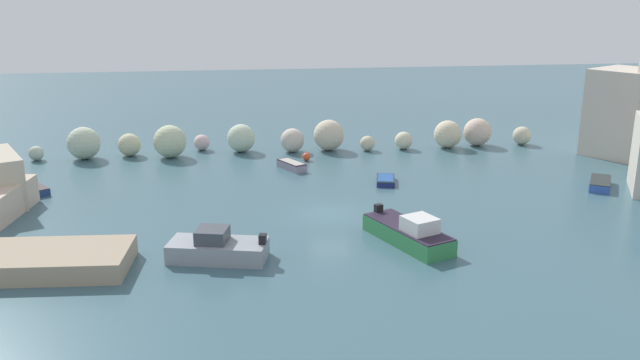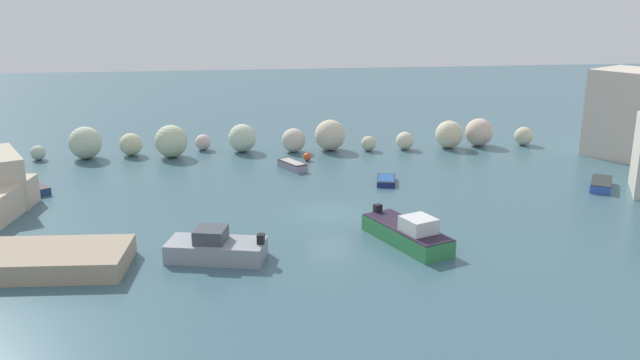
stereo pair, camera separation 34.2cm
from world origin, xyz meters
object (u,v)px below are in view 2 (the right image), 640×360
(channel_buoy, at_px, (307,157))
(moored_boat_1, at_px, (292,165))
(moored_boat_3, at_px, (386,180))
(moored_boat_7, at_px, (37,189))
(stone_dock, at_px, (41,260))
(moored_boat_4, at_px, (216,248))
(moored_boat_5, at_px, (47,252))
(moored_boat_6, at_px, (408,233))
(moored_boat_2, at_px, (601,184))

(channel_buoy, xyz_separation_m, moored_boat_1, (-1.48, -2.53, -0.01))
(moored_boat_3, height_order, moored_boat_7, moored_boat_7)
(stone_dock, relative_size, moored_boat_4, 1.58)
(moored_boat_3, height_order, moored_boat_4, moored_boat_4)
(moored_boat_4, relative_size, moored_boat_5, 1.46)
(moored_boat_6, relative_size, moored_boat_7, 2.53)
(moored_boat_2, distance_m, moored_boat_6, 18.53)
(moored_boat_2, bearing_deg, stone_dock, -42.76)
(channel_buoy, relative_size, moored_boat_7, 0.27)
(stone_dock, distance_m, moored_boat_7, 14.20)
(moored_boat_2, distance_m, moored_boat_4, 28.50)
(stone_dock, xyz_separation_m, moored_boat_2, (35.67, 9.41, -0.22))
(moored_boat_1, distance_m, moored_boat_3, 8.02)
(moored_boat_1, height_order, moored_boat_2, moored_boat_1)
(moored_boat_2, xyz_separation_m, moored_boat_7, (-39.45, 4.28, -0.04))
(moored_boat_5, bearing_deg, moored_boat_4, -176.76)
(moored_boat_1, relative_size, moored_boat_2, 0.85)
(moored_boat_2, xyz_separation_m, moored_boat_5, (-35.74, -8.00, 0.04))
(stone_dock, bearing_deg, moored_boat_5, 92.93)
(stone_dock, distance_m, moored_boat_6, 19.24)
(channel_buoy, bearing_deg, moored_boat_6, -80.13)
(moored_boat_1, relative_size, moored_boat_5, 0.81)
(channel_buoy, distance_m, moored_boat_6, 19.52)
(stone_dock, height_order, moored_boat_7, stone_dock)
(channel_buoy, distance_m, moored_boat_1, 2.93)
(channel_buoy, distance_m, moored_boat_4, 21.20)
(moored_boat_5, xyz_separation_m, moored_boat_7, (-3.71, 12.28, -0.08))
(stone_dock, xyz_separation_m, moored_boat_4, (8.72, 0.16, 0.09))
(moored_boat_4, bearing_deg, stone_dock, 15.32)
(moored_boat_2, height_order, moored_boat_5, moored_boat_5)
(moored_boat_3, bearing_deg, moored_boat_4, 149.74)
(moored_boat_1, xyz_separation_m, moored_boat_5, (-14.47, -16.18, 0.02))
(stone_dock, relative_size, moored_boat_6, 1.36)
(channel_buoy, xyz_separation_m, moored_boat_7, (-19.65, -6.43, -0.08))
(moored_boat_2, relative_size, moored_boat_4, 0.65)
(moored_boat_2, relative_size, moored_boat_7, 1.42)
(moored_boat_2, bearing_deg, moored_boat_5, -44.92)
(channel_buoy, height_order, moored_boat_7, channel_buoy)
(moored_boat_4, bearing_deg, moored_boat_2, -146.83)
(moored_boat_7, bearing_deg, moored_boat_3, -127.20)
(stone_dock, height_order, moored_boat_1, stone_dock)
(moored_boat_2, distance_m, moored_boat_5, 36.63)
(channel_buoy, bearing_deg, stone_dock, -128.27)
(moored_boat_4, bearing_deg, moored_boat_1, -93.82)
(moored_boat_2, bearing_deg, moored_boat_6, -30.16)
(moored_boat_4, height_order, moored_boat_7, moored_boat_4)
(moored_boat_6, bearing_deg, moored_boat_2, 95.99)
(moored_boat_6, bearing_deg, moored_boat_1, 174.71)
(moored_boat_6, bearing_deg, moored_boat_7, -140.49)
(channel_buoy, distance_m, moored_boat_7, 20.68)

